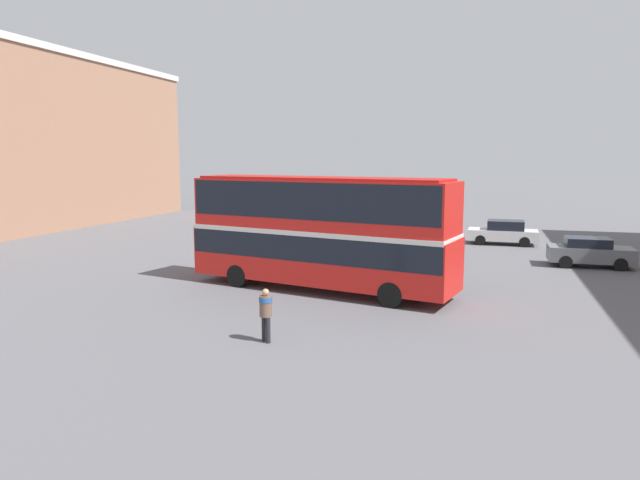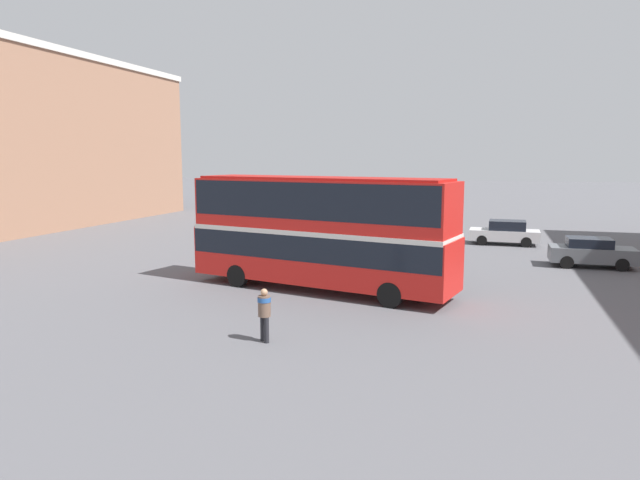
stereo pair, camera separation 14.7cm
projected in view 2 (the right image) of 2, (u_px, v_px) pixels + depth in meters
name	position (u px, v px, depth m)	size (l,w,h in m)	color
ground_plane	(306.00, 286.00, 24.71)	(240.00, 240.00, 0.00)	#5B5B60
double_decker_bus	(320.00, 226.00, 23.55)	(11.67, 5.07, 4.73)	red
pedestrian_foreground	(264.00, 309.00, 17.08)	(0.57, 0.57, 1.64)	#232328
parked_car_kerb_near	(505.00, 232.00, 36.43)	(4.33, 2.01, 1.55)	silver
parked_car_kerb_far	(591.00, 252.00, 28.91)	(4.04, 1.84, 1.49)	slate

